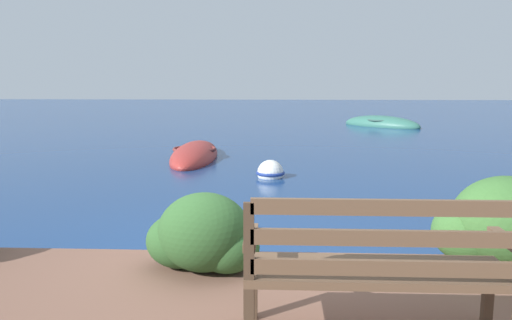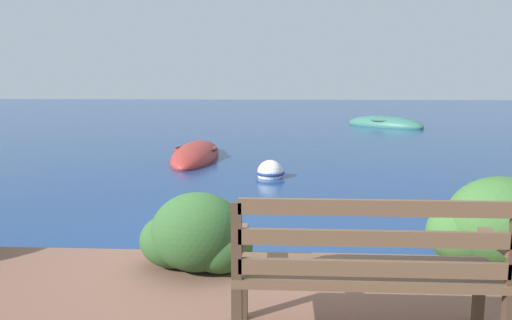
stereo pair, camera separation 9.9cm
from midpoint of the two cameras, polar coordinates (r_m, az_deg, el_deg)
ground_plane at (r=4.79m, az=-2.73°, el=-12.85°), size 80.00×80.00×0.00m
park_bench at (r=3.10m, az=12.95°, el=-11.65°), size 1.60×0.48×0.93m
hedge_clump_left at (r=4.22m, az=-6.78°, el=-8.70°), size 0.96×0.69×0.66m
hedge_clump_centre at (r=4.74m, az=25.91°, el=-6.93°), size 1.14×0.82×0.78m
rowboat_nearest at (r=11.56m, az=-7.26°, el=0.47°), size 1.07×3.42×0.60m
rowboat_mid at (r=19.83m, az=13.99°, el=3.93°), size 3.11×2.99×0.72m
mooring_buoy at (r=9.21m, az=1.35°, el=-1.49°), size 0.54×0.54×0.49m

